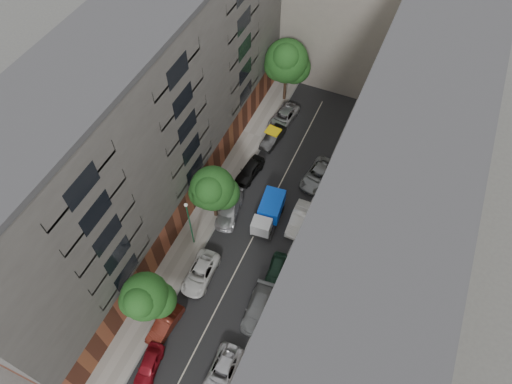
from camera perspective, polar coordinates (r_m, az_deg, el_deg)
The scene contains 25 objects.
ground at distance 47.17m, azimuth 0.54°, elevation -3.91°, with size 120.00×120.00×0.00m, color #4C4C49.
road_surface at distance 47.16m, azimuth 0.54°, elevation -3.90°, with size 8.00×44.00×0.02m, color black.
sidewalk_left at distance 48.54m, azimuth -5.43°, elevation -1.63°, with size 3.00×44.00×0.15m, color gray.
sidewalk_right at distance 46.29m, azimuth 6.83°, elevation -6.15°, with size 3.00×44.00×0.15m, color gray.
building_left at distance 43.13m, azimuth -13.04°, elevation 8.33°, with size 8.00×44.00×20.00m, color #464441.
building_right at distance 37.87m, azimuth 16.12°, elevation -1.39°, with size 8.00×44.00×20.00m, color #C1B296.
building_endcap at distance 60.54m, azimuth 12.06°, elevation 22.14°, with size 18.00×12.00×18.00m, color gray.
tarp_truck at distance 46.35m, azimuth 1.61°, elevation -2.55°, with size 2.54×5.33×2.37m.
car_left_0 at distance 41.69m, azimuth -13.26°, elevation -20.36°, with size 1.56×3.88×1.32m, color maroon.
car_left_1 at distance 42.51m, azimuth -11.32°, elevation -15.89°, with size 1.46×4.19×1.38m, color #4F180F.
car_left_2 at distance 43.96m, azimuth -6.98°, elevation -10.05°, with size 2.30×4.98×1.38m, color silver.
car_left_3 at distance 47.29m, azimuth -3.37°, elevation -2.20°, with size 2.06×5.07×1.47m, color #BCBDC1.
car_left_4 at distance 50.28m, azimuth -0.78°, elevation 2.73°, with size 1.75×4.35×1.48m, color black.
car_left_5 at distance 53.58m, azimuth 2.12°, elevation 6.83°, with size 1.46×4.20×1.38m, color black.
car_left_6 at distance 55.96m, azimuth 3.46°, elevation 9.33°, with size 2.33×5.06×1.41m, color silver.
car_right_0 at distance 40.67m, azimuth -4.24°, elevation -21.53°, with size 2.23×4.84×1.34m, color #BDBCC1.
car_right_1 at distance 42.21m, azimuth 0.27°, elevation -14.37°, with size 2.02×4.98×1.45m, color slate.
car_right_2 at distance 43.89m, azimuth 2.50°, elevation -9.73°, with size 1.52×3.77×1.28m, color #142E20.
car_right_3 at distance 46.75m, azimuth 5.39°, elevation -3.39°, with size 1.59×4.55×1.50m, color silver.
car_right_4 at distance 50.34m, azimuth 7.73°, elevation 2.12°, with size 2.42×5.25×1.46m, color gray.
tree_near at distance 39.19m, azimuth -13.61°, elevation -12.82°, with size 4.51×4.11×6.96m.
tree_mid at distance 43.96m, azimuth -5.39°, elevation 0.22°, with size 4.79×4.43×6.91m.
tree_far at distance 55.40m, azimuth 3.89°, elevation 15.82°, with size 5.41×5.15×8.55m.
lamp_post at distance 42.78m, azimuth -8.36°, elevation -3.44°, with size 0.36×0.36×6.73m.
pedestrian at distance 49.46m, azimuth 10.07°, elevation 0.97°, with size 0.67×0.44×1.83m, color black.
Camera 1 is at (9.68, -23.11, 39.97)m, focal length 32.00 mm.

